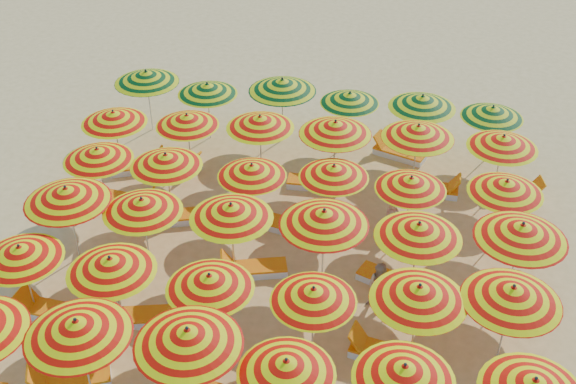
# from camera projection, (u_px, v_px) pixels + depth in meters

# --- Properties ---
(ground) EXTENTS (120.00, 120.00, 0.00)m
(ground) POSITION_uv_depth(u_px,v_px,m) (285.00, 249.00, 19.97)
(ground) COLOR #F3BD6C
(ground) RESTS_ON ground
(umbrella_1) EXTENTS (2.94, 2.94, 2.38)m
(umbrella_1) POSITION_uv_depth(u_px,v_px,m) (77.00, 328.00, 14.65)
(umbrella_1) COLOR silver
(umbrella_1) RESTS_ON ground
(umbrella_2) EXTENTS (2.31, 2.31, 2.39)m
(umbrella_2) POSITION_uv_depth(u_px,v_px,m) (188.00, 337.00, 14.44)
(umbrella_2) COLOR silver
(umbrella_2) RESTS_ON ground
(umbrella_3) EXTENTS (2.14, 2.14, 2.11)m
(umbrella_3) POSITION_uv_depth(u_px,v_px,m) (286.00, 367.00, 14.12)
(umbrella_3) COLOR silver
(umbrella_3) RESTS_ON ground
(umbrella_4) EXTENTS (2.13, 2.13, 2.17)m
(umbrella_4) POSITION_uv_depth(u_px,v_px,m) (404.00, 372.00, 13.94)
(umbrella_4) COLOR silver
(umbrella_4) RESTS_ON ground
(umbrella_6) EXTENTS (2.60, 2.60, 2.12)m
(umbrella_6) POSITION_uv_depth(u_px,v_px,m) (20.00, 253.00, 16.96)
(umbrella_6) COLOR silver
(umbrella_6) RESTS_ON ground
(umbrella_7) EXTENTS (2.75, 2.75, 2.21)m
(umbrella_7) POSITION_uv_depth(u_px,v_px,m) (111.00, 265.00, 16.48)
(umbrella_7) COLOR silver
(umbrella_7) RESTS_ON ground
(umbrella_8) EXTENTS (2.59, 2.59, 2.14)m
(umbrella_8) POSITION_uv_depth(u_px,v_px,m) (210.00, 281.00, 16.11)
(umbrella_8) COLOR silver
(umbrella_8) RESTS_ON ground
(umbrella_9) EXTENTS (2.57, 2.57, 2.08)m
(umbrella_9) POSITION_uv_depth(u_px,v_px,m) (313.00, 295.00, 15.85)
(umbrella_9) COLOR silver
(umbrella_9) RESTS_ON ground
(umbrella_10) EXTENTS (2.32, 2.32, 2.30)m
(umbrella_10) POSITION_uv_depth(u_px,v_px,m) (419.00, 293.00, 15.61)
(umbrella_10) COLOR silver
(umbrella_10) RESTS_ON ground
(umbrella_11) EXTENTS (2.67, 2.67, 2.34)m
(umbrella_11) POSITION_uv_depth(u_px,v_px,m) (512.00, 294.00, 15.53)
(umbrella_11) COLOR silver
(umbrella_11) RESTS_ON ground
(umbrella_12) EXTENTS (2.80, 2.80, 2.38)m
(umbrella_12) POSITION_uv_depth(u_px,v_px,m) (66.00, 195.00, 18.50)
(umbrella_12) COLOR silver
(umbrella_12) RESTS_ON ground
(umbrella_13) EXTENTS (2.62, 2.62, 2.19)m
(umbrella_13) POSITION_uv_depth(u_px,v_px,m) (142.00, 205.00, 18.40)
(umbrella_13) COLOR silver
(umbrella_13) RESTS_ON ground
(umbrella_14) EXTENTS (2.82, 2.82, 2.27)m
(umbrella_14) POSITION_uv_depth(u_px,v_px,m) (231.00, 211.00, 18.08)
(umbrella_14) COLOR silver
(umbrella_14) RESTS_ON ground
(umbrella_15) EXTENTS (2.87, 2.87, 2.39)m
(umbrella_15) POSITION_uv_depth(u_px,v_px,m) (324.00, 218.00, 17.68)
(umbrella_15) COLOR silver
(umbrella_15) RESTS_ON ground
(umbrella_16) EXTENTS (2.35, 2.35, 2.29)m
(umbrella_16) POSITION_uv_depth(u_px,v_px,m) (419.00, 230.00, 17.41)
(umbrella_16) COLOR silver
(umbrella_16) RESTS_ON ground
(umbrella_17) EXTENTS (2.97, 2.97, 2.40)m
(umbrella_17) POSITION_uv_depth(u_px,v_px,m) (522.00, 231.00, 17.22)
(umbrella_17) COLOR silver
(umbrella_17) RESTS_ON ground
(umbrella_18) EXTENTS (2.38, 2.38, 2.13)m
(umbrella_18) POSITION_uv_depth(u_px,v_px,m) (98.00, 154.00, 20.51)
(umbrella_18) COLOR silver
(umbrella_18) RESTS_ON ground
(umbrella_19) EXTENTS (2.15, 2.15, 2.17)m
(umbrella_19) POSITION_uv_depth(u_px,v_px,m) (166.00, 160.00, 20.19)
(umbrella_19) COLOR silver
(umbrella_19) RESTS_ON ground
(umbrella_20) EXTENTS (2.29, 2.29, 2.06)m
(umbrella_20) POSITION_uv_depth(u_px,v_px,m) (252.00, 170.00, 19.94)
(umbrella_20) COLOR silver
(umbrella_20) RESTS_ON ground
(umbrella_21) EXTENTS (2.42, 2.42, 2.08)m
(umbrella_21) POSITION_uv_depth(u_px,v_px,m) (334.00, 171.00, 19.86)
(umbrella_21) COLOR silver
(umbrella_21) RESTS_ON ground
(umbrella_22) EXTENTS (2.49, 2.49, 2.07)m
(umbrella_22) POSITION_uv_depth(u_px,v_px,m) (411.00, 183.00, 19.41)
(umbrella_22) COLOR silver
(umbrella_22) RESTS_ON ground
(umbrella_23) EXTENTS (2.19, 2.19, 2.15)m
(umbrella_23) POSITION_uv_depth(u_px,v_px,m) (506.00, 187.00, 19.16)
(umbrella_23) COLOR silver
(umbrella_23) RESTS_ON ground
(umbrella_24) EXTENTS (2.27, 2.27, 2.17)m
(umbrella_24) POSITION_uv_depth(u_px,v_px,m) (114.00, 117.00, 22.21)
(umbrella_24) COLOR silver
(umbrella_24) RESTS_ON ground
(umbrella_25) EXTENTS (2.46, 2.46, 2.09)m
(umbrella_25) POSITION_uv_depth(u_px,v_px,m) (187.00, 120.00, 22.20)
(umbrella_25) COLOR silver
(umbrella_25) RESTS_ON ground
(umbrella_26) EXTENTS (2.23, 2.23, 2.22)m
(umbrella_26) POSITION_uv_depth(u_px,v_px,m) (260.00, 122.00, 21.88)
(umbrella_26) COLOR silver
(umbrella_26) RESTS_ON ground
(umbrella_27) EXTENTS (2.65, 2.65, 2.33)m
(umbrella_27) POSITION_uv_depth(u_px,v_px,m) (335.00, 128.00, 21.40)
(umbrella_27) COLOR silver
(umbrella_27) RESTS_ON ground
(umbrella_28) EXTENTS (2.34, 2.34, 2.31)m
(umbrella_28) POSITION_uv_depth(u_px,v_px,m) (418.00, 132.00, 21.24)
(umbrella_28) COLOR silver
(umbrella_28) RESTS_ON ground
(umbrella_29) EXTENTS (2.41, 2.41, 2.20)m
(umbrella_29) POSITION_uv_depth(u_px,v_px,m) (503.00, 142.00, 20.96)
(umbrella_29) COLOR silver
(umbrella_29) RESTS_ON ground
(umbrella_30) EXTENTS (2.88, 2.88, 2.31)m
(umbrella_30) POSITION_uv_depth(u_px,v_px,m) (146.00, 77.00, 24.22)
(umbrella_30) COLOR silver
(umbrella_30) RESTS_ON ground
(umbrella_31) EXTENTS (2.64, 2.64, 2.12)m
(umbrella_31) POSITION_uv_depth(u_px,v_px,m) (207.00, 89.00, 23.87)
(umbrella_31) COLOR silver
(umbrella_31) RESTS_ON ground
(umbrella_32) EXTENTS (2.75, 2.75, 2.38)m
(umbrella_32) POSITION_uv_depth(u_px,v_px,m) (282.00, 85.00, 23.59)
(umbrella_32) COLOR silver
(umbrella_32) RESTS_ON ground
(umbrella_33) EXTENTS (2.51, 2.51, 2.06)m
(umbrella_33) POSITION_uv_depth(u_px,v_px,m) (350.00, 98.00, 23.46)
(umbrella_33) COLOR silver
(umbrella_33) RESTS_ON ground
(umbrella_34) EXTENTS (2.52, 2.52, 2.28)m
(umbrella_34) POSITION_uv_depth(u_px,v_px,m) (422.00, 102.00, 22.83)
(umbrella_34) COLOR silver
(umbrella_34) RESTS_ON ground
(umbrella_35) EXTENTS (2.61, 2.61, 2.09)m
(umbrella_35) POSITION_uv_depth(u_px,v_px,m) (493.00, 112.00, 22.62)
(umbrella_35) COLOR silver
(umbrella_35) RESTS_ON ground
(lounger_1) EXTENTS (1.82, 1.20, 0.69)m
(lounger_1) POSITION_uv_depth(u_px,v_px,m) (69.00, 381.00, 15.99)
(lounger_1) COLOR white
(lounger_1) RESTS_ON ground
(lounger_4) EXTENTS (1.78, 0.76, 0.69)m
(lounger_4) POSITION_uv_depth(u_px,v_px,m) (52.00, 311.00, 17.79)
(lounger_4) COLOR white
(lounger_4) RESTS_ON ground
(lounger_5) EXTENTS (1.82, 0.95, 0.69)m
(lounger_5) POSITION_uv_depth(u_px,v_px,m) (148.00, 316.00, 17.63)
(lounger_5) COLOR white
(lounger_5) RESTS_ON ground
(lounger_6) EXTENTS (1.82, 0.94, 0.69)m
(lounger_6) POSITION_uv_depth(u_px,v_px,m) (384.00, 354.00, 16.64)
(lounger_6) COLOR white
(lounger_6) RESTS_ON ground
(lounger_7) EXTENTS (1.82, 1.01, 0.69)m
(lounger_7) POSITION_uv_depth(u_px,v_px,m) (253.00, 269.00, 19.08)
(lounger_7) COLOR white
(lounger_7) RESTS_ON ground
(lounger_8) EXTENTS (1.82, 1.23, 0.69)m
(lounger_8) POSITION_uv_depth(u_px,v_px,m) (392.00, 281.00, 18.68)
(lounger_8) COLOR white
(lounger_8) RESTS_ON ground
(lounger_9) EXTENTS (1.80, 0.85, 0.69)m
(lounger_9) POSITION_uv_depth(u_px,v_px,m) (128.00, 201.00, 21.59)
(lounger_9) COLOR white
(lounger_9) RESTS_ON ground
(lounger_10) EXTENTS (1.83, 1.08, 0.69)m
(lounger_10) POSITION_uv_depth(u_px,v_px,m) (186.00, 216.00, 20.98)
(lounger_10) COLOR white
(lounger_10) RESTS_ON ground
(lounger_11) EXTENTS (1.82, 0.97, 0.69)m
(lounger_11) POSITION_uv_depth(u_px,v_px,m) (270.00, 221.00, 20.78)
(lounger_11) COLOR white
(lounger_11) RESTS_ON ground
(lounger_12) EXTENTS (1.83, 1.14, 0.69)m
(lounger_12) POSITION_uv_depth(u_px,v_px,m) (313.00, 224.00, 20.68)
(lounger_12) COLOR white
(lounger_12) RESTS_ON ground
(lounger_13) EXTENTS (1.82, 1.18, 0.69)m
(lounger_13) POSITION_uv_depth(u_px,v_px,m) (139.00, 166.00, 23.16)
(lounger_13) COLOR white
(lounger_13) RESTS_ON ground
(lounger_14) EXTENTS (1.82, 1.22, 0.69)m
(lounger_14) POSITION_uv_depth(u_px,v_px,m) (177.00, 162.00, 23.36)
(lounger_14) COLOR white
(lounger_14) RESTS_ON ground
(lounger_15) EXTENTS (1.74, 0.60, 0.69)m
(lounger_15) POSITION_uv_depth(u_px,v_px,m) (316.00, 183.00, 22.39)
(lounger_15) COLOR white
(lounger_15) RESTS_ON ground
(lounger_16) EXTENTS (1.77, 0.70, 0.69)m
(lounger_16) POSITION_uv_depth(u_px,v_px,m) (431.00, 189.00, 22.12)
(lounger_16) COLOR white
(lounger_16) RESTS_ON ground
(lounger_17) EXTENTS (1.80, 0.84, 0.69)m
(lounger_17) POSITION_uv_depth(u_px,v_px,m) (513.00, 194.00, 21.88)
(lounger_17) COLOR white
(lounger_17) RESTS_ON ground
(lounger_18) EXTENTS (1.82, 1.18, 0.69)m
(lounger_18) POSITION_uv_depth(u_px,v_px,m) (398.00, 153.00, 23.83)
(lounger_18) COLOR white
(lounger_18) RESTS_ON ground
(beachgoer_a) EXTENTS (0.55, 0.49, 1.26)m
(beachgoer_a) POSITION_uv_depth(u_px,v_px,m) (391.00, 220.00, 20.03)
(beachgoer_a) COLOR tan
(beachgoer_a) RESTS_ON ground
(beachgoer_b) EXTENTS (0.82, 0.74, 1.40)m
(beachgoer_b) POSITION_uv_depth(u_px,v_px,m) (380.00, 287.00, 17.69)
(beachgoer_b) COLOR tan
(beachgoer_b) RESTS_ON ground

